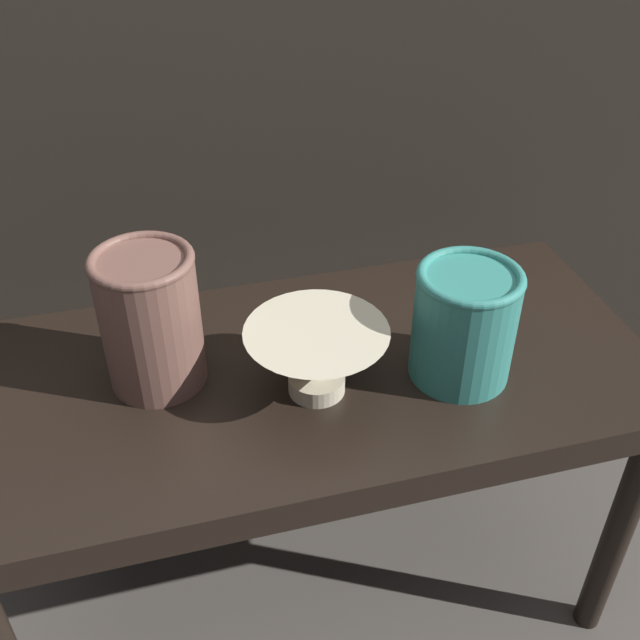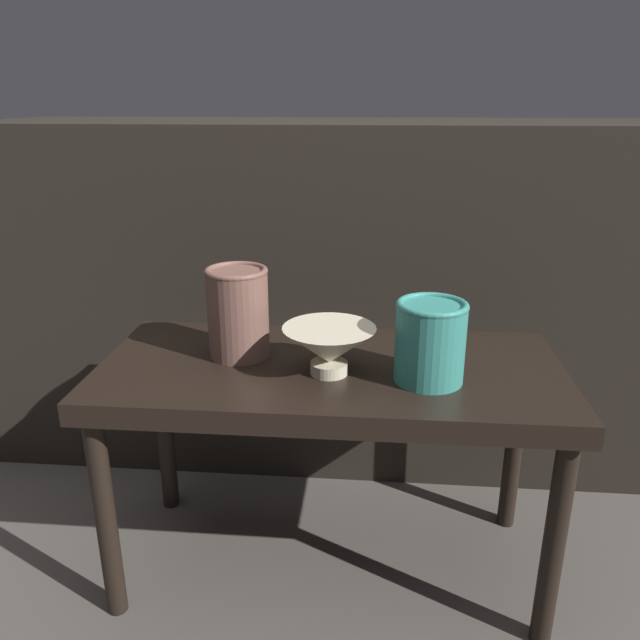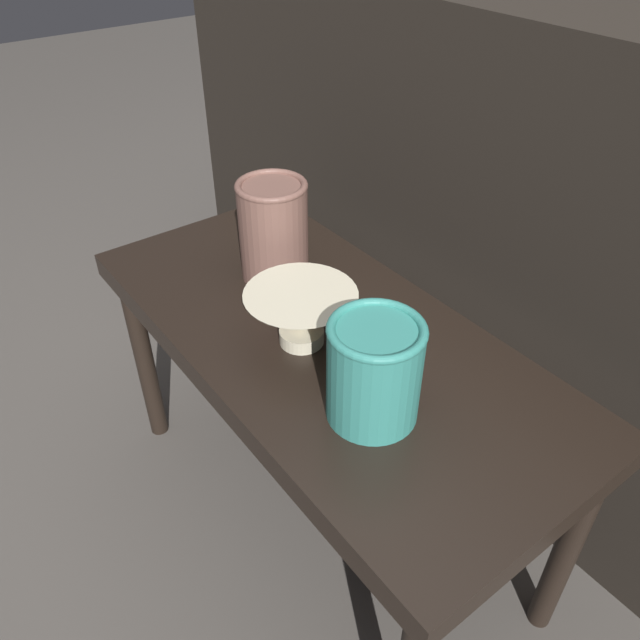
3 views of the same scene
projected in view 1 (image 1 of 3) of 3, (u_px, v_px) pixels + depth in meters
The scene contains 6 objects.
ground_plane at pixel (311, 585), 1.14m from camera, with size 8.00×8.00×0.00m, color #4C4742.
table at pixel (308, 399), 0.91m from camera, with size 0.82×0.38×0.44m.
couch_backdrop at pixel (233, 184), 1.31m from camera, with size 1.77×0.50×0.83m.
bowl at pixel (314, 356), 0.82m from camera, with size 0.16×0.16×0.08m.
vase_textured_left at pixel (150, 318), 0.82m from camera, with size 0.11×0.11×0.17m.
vase_colorful_right at pixel (464, 322), 0.83m from camera, with size 0.12×0.12×0.14m.
Camera 1 is at (-0.16, -0.66, 1.01)m, focal length 42.00 mm.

